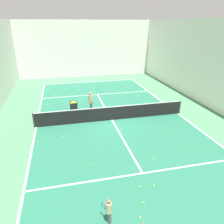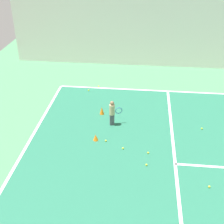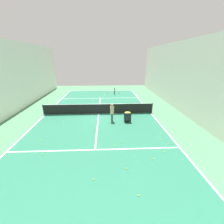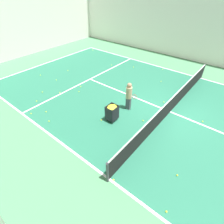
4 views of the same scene
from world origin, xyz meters
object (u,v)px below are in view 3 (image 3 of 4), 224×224
(tennis_net, at_px, (99,109))
(training_cone_1, at_px, (107,93))
(ball_cart, at_px, (128,115))
(training_cone_0, at_px, (119,92))
(player_near_baseline, at_px, (115,90))
(coach_at_net, at_px, (112,112))

(tennis_net, xyz_separation_m, training_cone_1, (-1.08, -9.38, -0.44))
(ball_cart, relative_size, training_cone_0, 2.72)
(player_near_baseline, relative_size, training_cone_1, 4.35)
(coach_at_net, relative_size, ball_cart, 1.81)
(tennis_net, bearing_deg, ball_cart, 141.50)
(tennis_net, distance_m, ball_cart, 3.44)
(coach_at_net, distance_m, ball_cart, 1.44)
(coach_at_net, xyz_separation_m, training_cone_1, (0.21, -11.44, -0.85))
(coach_at_net, distance_m, training_cone_0, 11.62)
(tennis_net, distance_m, coach_at_net, 2.47)
(coach_at_net, height_order, training_cone_0, coach_at_net)
(coach_at_net, bearing_deg, player_near_baseline, -7.92)
(tennis_net, height_order, training_cone_0, tennis_net)
(coach_at_net, bearing_deg, tennis_net, 28.96)
(coach_at_net, bearing_deg, ball_cart, -96.25)
(training_cone_1, bearing_deg, training_cone_0, -179.16)
(training_cone_0, bearing_deg, training_cone_1, 0.84)
(player_near_baseline, bearing_deg, training_cone_0, 105.31)
(coach_at_net, bearing_deg, training_cone_0, -11.51)
(tennis_net, height_order, ball_cart, tennis_net)
(player_near_baseline, relative_size, ball_cart, 1.15)
(training_cone_1, bearing_deg, ball_cart, 97.98)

